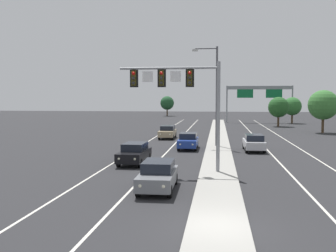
# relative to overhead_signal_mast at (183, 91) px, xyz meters

# --- Properties ---
(ground_plane) EXTENTS (260.00, 260.00, 0.00)m
(ground_plane) POSITION_rel_overhead_signal_mast_xyz_m (2.34, -10.96, -5.48)
(ground_plane) COLOR #28282B
(median_island) EXTENTS (2.40, 110.00, 0.15)m
(median_island) POSITION_rel_overhead_signal_mast_xyz_m (2.34, 7.04, -5.40)
(median_island) COLOR #9E9B93
(median_island) RESTS_ON ground
(lane_stripe_oncoming_center) EXTENTS (0.14, 100.00, 0.01)m
(lane_stripe_oncoming_center) POSITION_rel_overhead_signal_mast_xyz_m (-2.36, 14.04, -5.47)
(lane_stripe_oncoming_center) COLOR silver
(lane_stripe_oncoming_center) RESTS_ON ground
(lane_stripe_receding_center) EXTENTS (0.14, 100.00, 0.01)m
(lane_stripe_receding_center) POSITION_rel_overhead_signal_mast_xyz_m (7.04, 14.04, -5.47)
(lane_stripe_receding_center) COLOR silver
(lane_stripe_receding_center) RESTS_ON ground
(edge_stripe_left) EXTENTS (0.14, 100.00, 0.01)m
(edge_stripe_left) POSITION_rel_overhead_signal_mast_xyz_m (-5.66, 14.04, -5.47)
(edge_stripe_left) COLOR silver
(edge_stripe_left) RESTS_ON ground
(edge_stripe_right) EXTENTS (0.14, 100.00, 0.01)m
(edge_stripe_right) POSITION_rel_overhead_signal_mast_xyz_m (10.34, 14.04, -5.47)
(edge_stripe_right) COLOR silver
(edge_stripe_right) RESTS_ON ground
(overhead_signal_mast) EXTENTS (6.67, 0.44, 7.20)m
(overhead_signal_mast) POSITION_rel_overhead_signal_mast_xyz_m (0.00, 0.00, 0.00)
(overhead_signal_mast) COLOR gray
(overhead_signal_mast) RESTS_ON median_island
(street_lamp_median) EXTENTS (2.58, 0.28, 10.00)m
(street_lamp_median) POSITION_rel_overhead_signal_mast_xyz_m (1.92, 13.95, 0.32)
(street_lamp_median) COLOR #4C4C51
(street_lamp_median) RESTS_ON median_island
(car_oncoming_grey) EXTENTS (1.88, 4.49, 1.58)m
(car_oncoming_grey) POSITION_rel_overhead_signal_mast_xyz_m (-0.88, -5.07, -4.66)
(car_oncoming_grey) COLOR slate
(car_oncoming_grey) RESTS_ON ground
(car_oncoming_black) EXTENTS (1.91, 4.51, 1.58)m
(car_oncoming_black) POSITION_rel_overhead_signal_mast_xyz_m (-3.96, 3.01, -4.66)
(car_oncoming_black) COLOR black
(car_oncoming_black) RESTS_ON ground
(car_oncoming_blue) EXTENTS (1.84, 4.48, 1.58)m
(car_oncoming_blue) POSITION_rel_overhead_signal_mast_xyz_m (-0.58, 12.06, -4.66)
(car_oncoming_blue) COLOR navy
(car_oncoming_blue) RESTS_ON ground
(car_oncoming_tan) EXTENTS (1.83, 4.47, 1.58)m
(car_oncoming_tan) POSITION_rel_overhead_signal_mast_xyz_m (-3.88, 21.70, -4.66)
(car_oncoming_tan) COLOR tan
(car_oncoming_tan) RESTS_ON ground
(car_receding_silver) EXTENTS (1.87, 4.49, 1.58)m
(car_receding_silver) POSITION_rel_overhead_signal_mast_xyz_m (5.67, 11.40, -4.66)
(car_receding_silver) COLOR #B7B7BC
(car_receding_silver) RESTS_ON ground
(highway_sign_gantry) EXTENTS (13.28, 0.42, 7.50)m
(highway_sign_gantry) POSITION_rel_overhead_signal_mast_xyz_m (10.54, 54.70, 0.69)
(highway_sign_gantry) COLOR gray
(highway_sign_gantry) RESTS_ON ground
(tree_far_right_b) EXTENTS (4.24, 4.24, 6.14)m
(tree_far_right_b) POSITION_rel_overhead_signal_mast_xyz_m (17.17, 32.05, -1.47)
(tree_far_right_b) COLOR #4C3823
(tree_far_right_b) RESTS_ON ground
(tree_far_left_b) EXTENTS (3.84, 3.84, 5.55)m
(tree_far_left_b) POSITION_rel_overhead_signal_mast_xyz_m (-11.92, 82.07, -1.86)
(tree_far_left_b) COLOR #4C3823
(tree_far_left_b) RESTS_ON ground
(tree_far_right_a) EXTENTS (3.57, 3.57, 5.17)m
(tree_far_right_a) POSITION_rel_overhead_signal_mast_xyz_m (16.78, 53.26, -2.10)
(tree_far_right_a) COLOR #4C3823
(tree_far_right_a) RESTS_ON ground
(tree_far_right_c) EXTENTS (3.59, 3.59, 5.20)m
(tree_far_right_c) POSITION_rel_overhead_signal_mast_xyz_m (12.80, 44.25, -2.09)
(tree_far_right_c) COLOR #4C3823
(tree_far_right_c) RESTS_ON ground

